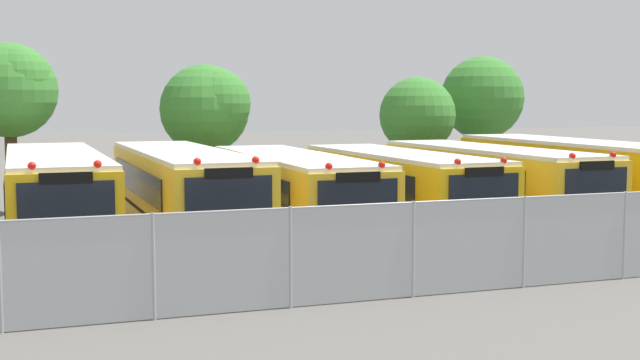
# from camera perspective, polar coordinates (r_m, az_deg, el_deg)

# --- Properties ---
(ground_plane) EXTENTS (160.00, 160.00, 0.00)m
(ground_plane) POSITION_cam_1_polar(r_m,az_deg,el_deg) (25.31, -1.96, -3.67)
(ground_plane) COLOR #595651
(school_bus_1) EXTENTS (2.55, 11.02, 2.74)m
(school_bus_1) POSITION_cam_1_polar(r_m,az_deg,el_deg) (23.72, -17.58, -1.03)
(school_bus_1) COLOR yellow
(school_bus_1) RESTS_ON ground_plane
(school_bus_2) EXTENTS (2.65, 10.96, 2.74)m
(school_bus_2) POSITION_cam_1_polar(r_m,az_deg,el_deg) (24.06, -9.37, -0.75)
(school_bus_2) COLOR yellow
(school_bus_2) RESTS_ON ground_plane
(school_bus_3) EXTENTS (2.64, 10.79, 2.54)m
(school_bus_3) POSITION_cam_1_polar(r_m,az_deg,el_deg) (25.00, -1.88, -0.69)
(school_bus_3) COLOR yellow
(school_bus_3) RESTS_ON ground_plane
(school_bus_4) EXTENTS (2.73, 10.15, 2.54)m
(school_bus_4) POSITION_cam_1_polar(r_m,az_deg,el_deg) (26.22, 5.35, -0.43)
(school_bus_4) COLOR yellow
(school_bus_4) RESTS_ON ground_plane
(school_bus_5) EXTENTS (2.74, 10.62, 2.63)m
(school_bus_5) POSITION_cam_1_polar(r_m,az_deg,el_deg) (27.72, 11.43, -0.10)
(school_bus_5) COLOR yellow
(school_bus_5) RESTS_ON ground_plane
(school_bus_6) EXTENTS (2.77, 11.46, 2.77)m
(school_bus_6) POSITION_cam_1_polar(r_m,az_deg,el_deg) (30.00, 16.76, 0.34)
(school_bus_6) COLOR #EAA80C
(school_bus_6) RESTS_ON ground_plane
(tree_1) EXTENTS (3.33, 3.33, 6.02)m
(tree_1) POSITION_cam_1_polar(r_m,az_deg,el_deg) (31.32, -20.25, 5.86)
(tree_1) COLOR #4C3823
(tree_1) RESTS_ON ground_plane
(tree_2) EXTENTS (3.44, 3.44, 5.39)m
(tree_2) POSITION_cam_1_polar(r_m,az_deg,el_deg) (32.57, -7.62, 4.88)
(tree_2) COLOR #4C3823
(tree_2) RESTS_ON ground_plane
(tree_3) EXTENTS (3.23, 3.23, 4.99)m
(tree_3) POSITION_cam_1_polar(r_m,az_deg,el_deg) (35.84, 6.75, 4.34)
(tree_3) COLOR #4C3823
(tree_3) RESTS_ON ground_plane
(tree_4) EXTENTS (3.79, 3.79, 6.02)m
(tree_4) POSITION_cam_1_polar(r_m,az_deg,el_deg) (39.28, 10.80, 5.54)
(tree_4) COLOR #4C3823
(tree_4) RESTS_ON ground_plane
(chainlink_fence) EXTENTS (26.26, 0.07, 1.98)m
(chainlink_fence) POSITION_cam_1_polar(r_m,az_deg,el_deg) (17.18, 6.35, -4.59)
(chainlink_fence) COLOR #9EA0A3
(chainlink_fence) RESTS_ON ground_plane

